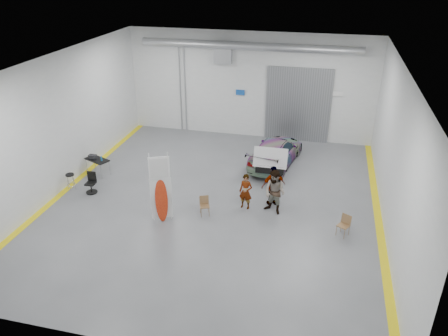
% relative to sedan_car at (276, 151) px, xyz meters
% --- Properties ---
extents(ground, '(16.00, 16.00, 0.00)m').
position_rel_sedan_car_xyz_m(ground, '(-2.06, -4.50, -0.67)').
color(ground, '#5A5C61').
rests_on(ground, ground).
extents(room_shell, '(14.02, 16.18, 6.01)m').
position_rel_sedan_car_xyz_m(room_shell, '(-1.82, -2.28, 3.41)').
color(room_shell, silver).
rests_on(room_shell, ground).
extents(sedan_car, '(2.69, 4.89, 1.34)m').
position_rel_sedan_car_xyz_m(sedan_car, '(0.00, 0.00, 0.00)').
color(sedan_car, white).
rests_on(sedan_car, ground).
extents(person_a, '(0.63, 0.47, 1.56)m').
position_rel_sedan_car_xyz_m(person_a, '(-0.65, -4.63, 0.11)').
color(person_a, '#90614E').
rests_on(person_a, ground).
extents(person_b, '(1.16, 1.05, 1.92)m').
position_rel_sedan_car_xyz_m(person_b, '(0.57, -4.73, 0.29)').
color(person_b, slate).
rests_on(person_b, ground).
extents(person_c, '(1.13, 0.89, 1.81)m').
position_rel_sedan_car_xyz_m(person_c, '(0.43, -4.10, 0.24)').
color(person_c, '#A45C36').
rests_on(person_c, ground).
extents(surfboard_display, '(0.79, 0.46, 2.98)m').
position_rel_sedan_car_xyz_m(surfboard_display, '(-3.81, -6.38, 0.54)').
color(surfboard_display, white).
rests_on(surfboard_display, ground).
extents(folding_chair_near, '(0.49, 0.52, 0.80)m').
position_rel_sedan_car_xyz_m(folding_chair_near, '(-2.17, -5.57, -0.42)').
color(folding_chair_near, brown).
rests_on(folding_chair_near, ground).
extents(folding_chair_far, '(0.54, 0.58, 0.84)m').
position_rel_sedan_car_xyz_m(folding_chair_far, '(3.35, -5.74, -0.41)').
color(folding_chair_far, brown).
rests_on(folding_chair_far, ground).
extents(shop_stool, '(0.40, 0.40, 0.78)m').
position_rel_sedan_car_xyz_m(shop_stool, '(-8.66, -4.93, -0.28)').
color(shop_stool, black).
rests_on(shop_stool, ground).
extents(work_table, '(1.36, 1.04, 1.00)m').
position_rel_sedan_car_xyz_m(work_table, '(-8.32, -3.16, 0.10)').
color(work_table, '#96989E').
rests_on(work_table, ground).
extents(office_chair, '(0.51, 0.51, 0.95)m').
position_rel_sedan_car_xyz_m(office_chair, '(-7.63, -4.93, -0.25)').
color(office_chair, black).
rests_on(office_chair, ground).
extents(trunk_lid, '(1.57, 0.95, 0.04)m').
position_rel_sedan_car_xyz_m(trunk_lid, '(0.00, -2.06, 0.69)').
color(trunk_lid, silver).
rests_on(trunk_lid, sedan_car).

